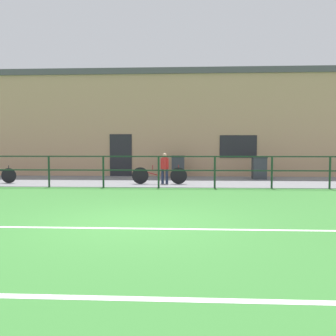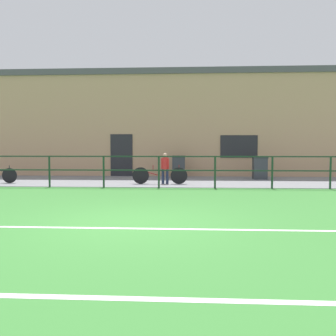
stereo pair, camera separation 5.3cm
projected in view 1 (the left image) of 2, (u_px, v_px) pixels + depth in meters
name	position (u px, v px, depth m)	size (l,w,h in m)	color
ground	(135.00, 224.00, 6.97)	(60.00, 44.00, 0.04)	#387A33
field_line_touchline	(131.00, 228.00, 6.49)	(36.00, 0.11, 0.00)	white
field_line_hash	(83.00, 298.00, 3.51)	(36.00, 0.11, 0.00)	white
pavement_strip	(163.00, 181.00, 15.44)	(48.00, 5.00, 0.02)	slate
perimeter_fence	(159.00, 167.00, 12.90)	(36.07, 0.07, 1.15)	#193823
clubhouse_facade	(168.00, 124.00, 18.97)	(28.00, 2.56, 5.35)	tan
spectator_child	(165.00, 166.00, 14.21)	(0.32, 0.21, 1.21)	#232D4C
bicycle_parked_2	(159.00, 175.00, 14.13)	(2.16, 0.04, 0.75)	black
trash_bin_0	(178.00, 167.00, 17.05)	(0.62, 0.53, 1.04)	#33383D
trash_bin_1	(259.00, 168.00, 16.28)	(0.64, 0.54, 1.02)	#33383D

